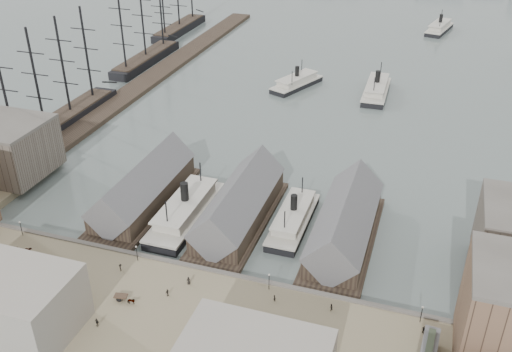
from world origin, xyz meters
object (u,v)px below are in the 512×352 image
(horse_cart_center, at_px, (127,300))
(horse_cart_right, at_px, (277,352))
(ferry_docked_west, at_px, (186,210))
(horse_cart_left, at_px, (25,250))

(horse_cart_center, distance_m, horse_cart_right, 32.21)
(ferry_docked_west, xyz_separation_m, horse_cart_right, (34.58, -37.30, 0.24))
(horse_cart_left, height_order, horse_cart_right, horse_cart_left)
(ferry_docked_west, bearing_deg, horse_cart_right, -47.17)
(horse_cart_center, bearing_deg, horse_cart_left, 65.62)
(ferry_docked_west, distance_m, horse_cart_right, 50.86)
(horse_cart_left, bearing_deg, horse_cart_right, -66.36)
(horse_cart_left, bearing_deg, ferry_docked_west, -11.79)
(horse_cart_center, xyz_separation_m, horse_cart_right, (31.99, -3.75, 0.04))
(horse_cart_center, relative_size, horse_cart_right, 1.01)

